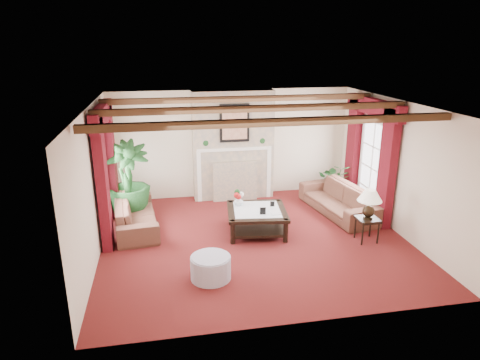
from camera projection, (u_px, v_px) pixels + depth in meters
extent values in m
plane|color=#3D0B0F|center=(255.00, 239.00, 8.64)|extent=(6.00, 6.00, 0.00)
plane|color=white|center=(256.00, 105.00, 7.80)|extent=(6.00, 6.00, 0.00)
cube|color=beige|center=(232.00, 144.00, 10.79)|extent=(6.00, 0.02, 2.70)
cube|color=beige|center=(93.00, 185.00, 7.70)|extent=(0.02, 5.50, 2.70)
cube|color=beige|center=(398.00, 168.00, 8.75)|extent=(0.02, 5.50, 2.70)
imported|color=#330D14|center=(135.00, 209.00, 9.08)|extent=(2.22, 1.01, 0.82)
imported|color=#330D14|center=(339.00, 195.00, 9.85)|extent=(2.46, 1.38, 0.88)
imported|color=black|center=(129.00, 196.00, 9.62)|extent=(1.68, 2.14, 0.97)
imported|color=black|center=(334.00, 184.00, 10.86)|extent=(1.32, 1.36, 0.72)
cylinder|color=#9592A5|center=(211.00, 268.00, 7.17)|extent=(0.68, 0.68, 0.40)
imported|color=silver|center=(239.00, 201.00, 9.04)|extent=(0.29, 0.29, 0.20)
imported|color=black|center=(271.00, 207.00, 8.61)|extent=(0.19, 0.03, 0.26)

